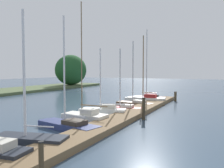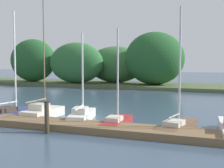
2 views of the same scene
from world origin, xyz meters
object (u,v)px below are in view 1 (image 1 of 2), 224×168
mooring_piling_0 (41,161)px  mooring_piling_2 (175,96)px  sailboat_2 (67,124)px  sailboat_7 (145,99)px  sailboat_1 (27,138)px  sailboat_8 (148,97)px  sailboat_4 (102,111)px  sailboat_5 (122,108)px  sailboat_6 (134,103)px  mooring_piling_1 (144,109)px  sailboat_3 (84,116)px

mooring_piling_0 → mooring_piling_2: bearing=0.0°
sailboat_2 → sailboat_7: 12.95m
sailboat_1 → sailboat_8: sailboat_8 is taller
sailboat_4 → sailboat_5: (2.36, -0.58, -0.07)m
sailboat_6 → sailboat_8: (5.26, 0.27, 0.03)m
sailboat_8 → mooring_piling_1: size_ratio=5.19×
mooring_piling_1 → mooring_piling_2: (11.09, -0.04, -0.24)m
sailboat_3 → sailboat_2: bearing=96.2°
sailboat_3 → sailboat_6: size_ratio=1.27×
sailboat_2 → sailboat_6: 10.36m
sailboat_4 → sailboat_6: sailboat_6 is taller
mooring_piling_2 → mooring_piling_1: bearing=179.8°
sailboat_2 → sailboat_8: bearing=-78.0°
sailboat_5 → sailboat_4: bearing=73.5°
mooring_piling_2 → sailboat_6: bearing=151.0°
sailboat_7 → mooring_piling_0: 18.95m
sailboat_6 → mooring_piling_2: sailboat_6 is taller
sailboat_6 → sailboat_7: sailboat_7 is taller
sailboat_3 → sailboat_7: bearing=-92.4°
sailboat_2 → sailboat_4: 4.75m
sailboat_3 → sailboat_5: (5.00, -0.60, -0.09)m
sailboat_4 → sailboat_7: size_ratio=0.72×
sailboat_1 → mooring_piling_1: size_ratio=3.94×
sailboat_2 → sailboat_5: sailboat_2 is taller
sailboat_3 → mooring_piling_0: (-7.92, -3.43, 0.25)m
sailboat_6 → sailboat_4: bearing=95.9°
sailboat_1 → mooring_piling_1: bearing=-124.0°
sailboat_4 → sailboat_8: sailboat_8 is taller
sailboat_4 → mooring_piling_2: 11.36m
sailboat_8 → mooring_piling_2: 3.17m
sailboat_5 → sailboat_7: sailboat_7 is taller
sailboat_1 → mooring_piling_0: sailboat_1 is taller
mooring_piling_0 → mooring_piling_1: size_ratio=0.81×
sailboat_1 → sailboat_7: sailboat_7 is taller
sailboat_2 → sailboat_5: 7.12m
sailboat_3 → sailboat_5: bearing=-95.3°
sailboat_2 → sailboat_3: (2.11, 0.17, 0.07)m
sailboat_3 → mooring_piling_2: (13.48, -3.42, 0.16)m
sailboat_5 → mooring_piling_2: size_ratio=4.87×
sailboat_8 → sailboat_5: bearing=98.6°
sailboat_4 → sailboat_5: bearing=-117.1°
sailboat_3 → sailboat_7: sailboat_3 is taller
sailboat_3 → sailboat_8: 13.50m
sailboat_1 → mooring_piling_2: sailboat_1 is taller
sailboat_4 → mooring_piling_1: (-0.25, -3.37, 0.42)m
sailboat_3 → sailboat_8: sailboat_8 is taller
sailboat_8 → sailboat_3: bearing=95.2°
sailboat_4 → mooring_piling_1: sailboat_4 is taller
sailboat_4 → mooring_piling_2: bearing=-120.7°
sailboat_3 → sailboat_4: bearing=-88.9°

